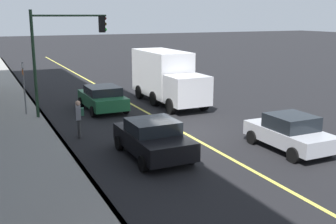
# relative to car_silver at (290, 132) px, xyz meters

# --- Properties ---
(ground) EXTENTS (200.00, 200.00, 0.00)m
(ground) POSITION_rel_car_silver_xyz_m (4.18, 2.79, -0.75)
(ground) COLOR black
(sidewalk_slab) EXTENTS (80.00, 3.70, 0.15)m
(sidewalk_slab) POSITION_rel_car_silver_xyz_m (4.18, 10.10, -0.67)
(sidewalk_slab) COLOR gray
(sidewalk_slab) RESTS_ON ground
(curb_edge) EXTENTS (80.00, 0.16, 0.15)m
(curb_edge) POSITION_rel_car_silver_xyz_m (4.18, 8.33, -0.67)
(curb_edge) COLOR slate
(curb_edge) RESTS_ON ground
(lane_stripe_center) EXTENTS (80.00, 0.16, 0.01)m
(lane_stripe_center) POSITION_rel_car_silver_xyz_m (4.18, 2.79, -0.74)
(lane_stripe_center) COLOR #D8CC4C
(lane_stripe_center) RESTS_ON ground
(car_silver) EXTENTS (3.90, 1.99, 1.49)m
(car_silver) POSITION_rel_car_silver_xyz_m (0.00, 0.00, 0.00)
(car_silver) COLOR #A8AAB2
(car_silver) RESTS_ON ground
(car_black) EXTENTS (4.08, 2.13, 1.48)m
(car_black) POSITION_rel_car_silver_xyz_m (1.64, 5.41, 0.00)
(car_black) COLOR black
(car_black) RESTS_ON ground
(car_green) EXTENTS (4.15, 2.11, 1.45)m
(car_green) POSITION_rel_car_silver_xyz_m (10.30, 4.90, 0.01)
(car_green) COLOR #1E6038
(car_green) RESTS_ON ground
(truck_white) EXTENTS (7.01, 2.41, 3.24)m
(truck_white) POSITION_rel_car_silver_xyz_m (10.69, 0.63, 0.94)
(truck_white) COLOR silver
(truck_white) RESTS_ON ground
(pedestrian_with_backpack) EXTENTS (0.45, 0.42, 1.72)m
(pedestrian_with_backpack) POSITION_rel_car_silver_xyz_m (5.44, 7.42, 0.26)
(pedestrian_with_backpack) COLOR #383838
(pedestrian_with_backpack) RESTS_ON ground
(traffic_light_mast) EXTENTS (0.28, 4.04, 5.72)m
(traffic_light_mast) POSITION_rel_car_silver_xyz_m (9.67, 7.13, 3.18)
(traffic_light_mast) COLOR #1E3823
(traffic_light_mast) RESTS_ON ground
(street_sign_post) EXTENTS (0.60, 0.08, 3.02)m
(street_sign_post) POSITION_rel_car_silver_xyz_m (10.58, 9.16, 1.03)
(street_sign_post) COLOR slate
(street_sign_post) RESTS_ON ground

